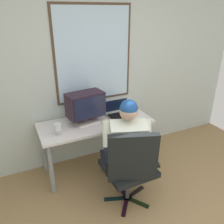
{
  "coord_description": "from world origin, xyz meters",
  "views": [
    {
      "loc": [
        -1.07,
        -0.69,
        2.05
      ],
      "look_at": [
        -0.04,
        1.48,
        0.99
      ],
      "focal_mm": 36.79,
      "sensor_mm": 36.0,
      "label": 1
    }
  ],
  "objects_px": {
    "desk": "(96,128)",
    "office_chair": "(130,165)",
    "laptop": "(118,111)",
    "wine_glass": "(57,127)",
    "crt_monitor": "(85,105)",
    "person_seated": "(126,145)"
  },
  "relations": [
    {
      "from": "desk",
      "to": "office_chair",
      "type": "xyz_separation_m",
      "value": [
        0.06,
        -0.83,
        -0.05
      ]
    },
    {
      "from": "desk",
      "to": "laptop",
      "type": "height_order",
      "value": "laptop"
    },
    {
      "from": "office_chair",
      "to": "wine_glass",
      "type": "bearing_deg",
      "value": 130.22
    },
    {
      "from": "desk",
      "to": "wine_glass",
      "type": "xyz_separation_m",
      "value": [
        -0.52,
        -0.14,
        0.2
      ]
    },
    {
      "from": "desk",
      "to": "crt_monitor",
      "type": "relative_size",
      "value": 2.98
    },
    {
      "from": "office_chair",
      "to": "laptop",
      "type": "relative_size",
      "value": 2.94
    },
    {
      "from": "wine_glass",
      "to": "person_seated",
      "type": "bearing_deg",
      "value": -33.05
    },
    {
      "from": "wine_glass",
      "to": "desk",
      "type": "bearing_deg",
      "value": 14.75
    },
    {
      "from": "person_seated",
      "to": "office_chair",
      "type": "bearing_deg",
      "value": -107.61
    },
    {
      "from": "desk",
      "to": "wine_glass",
      "type": "bearing_deg",
      "value": -165.25
    },
    {
      "from": "crt_monitor",
      "to": "wine_glass",
      "type": "height_order",
      "value": "crt_monitor"
    },
    {
      "from": "wine_glass",
      "to": "laptop",
      "type": "bearing_deg",
      "value": 13.68
    },
    {
      "from": "office_chair",
      "to": "laptop",
      "type": "bearing_deg",
      "value": 71.38
    },
    {
      "from": "office_chair",
      "to": "crt_monitor",
      "type": "xyz_separation_m",
      "value": [
        -0.17,
        0.87,
        0.39
      ]
    },
    {
      "from": "person_seated",
      "to": "wine_glass",
      "type": "distance_m",
      "value": 0.81
    },
    {
      "from": "desk",
      "to": "office_chair",
      "type": "height_order",
      "value": "office_chair"
    },
    {
      "from": "desk",
      "to": "person_seated",
      "type": "relative_size",
      "value": 1.18
    },
    {
      "from": "desk",
      "to": "laptop",
      "type": "relative_size",
      "value": 4.3
    },
    {
      "from": "desk",
      "to": "wine_glass",
      "type": "relative_size",
      "value": 9.82
    },
    {
      "from": "office_chair",
      "to": "person_seated",
      "type": "relative_size",
      "value": 0.81
    },
    {
      "from": "laptop",
      "to": "wine_glass",
      "type": "xyz_separation_m",
      "value": [
        -0.89,
        -0.22,
        0.04
      ]
    },
    {
      "from": "office_chair",
      "to": "wine_glass",
      "type": "distance_m",
      "value": 0.93
    }
  ]
}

